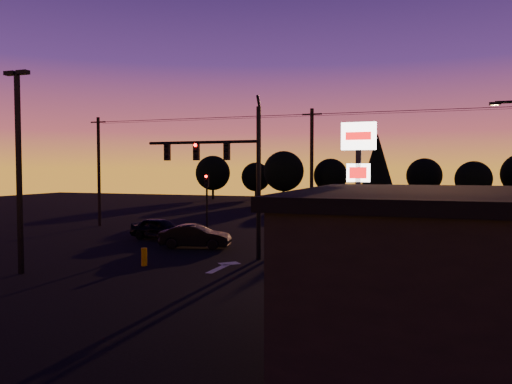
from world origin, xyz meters
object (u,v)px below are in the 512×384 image
bollard (144,257)px  car_mid (195,236)px  pylon_sign (358,166)px  traffic_signal_mast (230,166)px  car_left (160,229)px  secondary_signal (207,196)px  suv_parked (476,286)px  parking_lot_light (19,158)px

bollard → car_mid: 5.82m
pylon_sign → traffic_signal_mast: bearing=160.6°
car_mid → car_left: bearing=45.7°
pylon_sign → car_mid: 12.15m
car_mid → pylon_sign: bearing=-126.9°
pylon_sign → secondary_signal: bearing=140.2°
traffic_signal_mast → suv_parked: bearing=-24.9°
secondary_signal → car_left: bearing=-128.5°
secondary_signal → pylon_sign: 15.75m
car_left → car_mid: (3.85, -2.44, -0.03)m
suv_parked → traffic_signal_mast: bearing=124.4°
secondary_signal → suv_parked: secondary_signal is taller
secondary_signal → car_left: size_ratio=1.02×
bollard → suv_parked: bearing=-7.4°
secondary_signal → car_left: 4.10m
secondary_signal → car_mid: (1.67, -5.18, -2.16)m
pylon_sign → bollard: size_ratio=7.73×
secondary_signal → suv_parked: bearing=-37.9°
pylon_sign → car_mid: size_ratio=1.61×
secondary_signal → car_mid: 5.85m
secondary_signal → suv_parked: size_ratio=0.97×
secondary_signal → parking_lot_light: bearing=-99.8°
pylon_sign → car_left: pylon_sign is taller
traffic_signal_mast → suv_parked: (11.69, -5.43, -4.32)m
suv_parked → secondary_signal: bearing=111.4°
bollard → car_left: size_ratio=0.21×
traffic_signal_mast → car_left: bearing=146.1°
bollard → suv_parked: suv_parked is taller
traffic_signal_mast → pylon_sign: (7.10, -2.49, -0.02)m
parking_lot_light → pylon_sign: parking_lot_light is taller
pylon_sign → suv_parked: (4.59, -2.93, -4.29)m
car_mid → suv_parked: bearing=-129.4°
secondary_signal → pylon_sign: pylon_sign is taller
traffic_signal_mast → pylon_sign: bearing=-19.4°
traffic_signal_mast → bollard: size_ratio=9.76×
parking_lot_light → suv_parked: parking_lot_light is taller
bollard → parking_lot_light: bearing=-140.5°
suv_parked → car_left: bearing=120.9°
pylon_sign → bollard: bearing=-174.4°
parking_lot_light → car_left: parking_lot_light is taller
parking_lot_light → secondary_signal: bearing=80.2°
bollard → car_left: 9.14m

